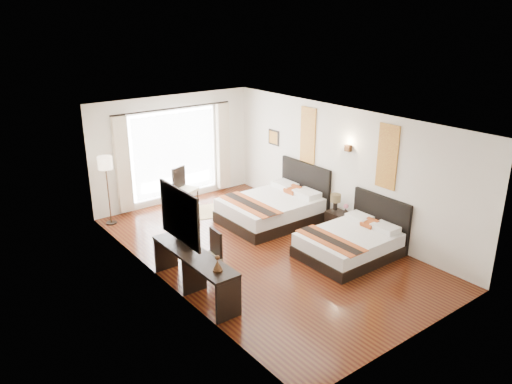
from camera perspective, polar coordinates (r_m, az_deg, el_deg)
floor at (r=10.60m, az=0.80°, el=-6.70°), size 4.50×7.50×0.01m
ceiling at (r=9.68m, az=0.88°, el=8.27°), size 4.50×7.50×0.02m
wall_headboard at (r=11.51m, az=9.68°, el=2.73°), size 0.01×7.50×2.80m
wall_desk at (r=8.93m, az=-10.58°, el=-2.42°), size 0.01×7.50×2.80m
wall_window at (r=13.07m, az=-9.38°, el=4.81°), size 4.50×0.01×2.80m
wall_entry at (r=7.70m, az=18.43°, el=-6.91°), size 4.50×0.01×2.80m
window_glass at (r=13.09m, az=-9.32°, el=4.38°), size 2.40×0.02×2.20m
sheer_curtain at (r=13.04m, az=-9.20°, el=4.32°), size 2.30×0.02×2.10m
drape_left at (r=12.42m, az=-14.98°, el=3.02°), size 0.35×0.14×2.35m
drape_right at (r=13.72m, az=-3.78°, el=5.23°), size 0.35×0.14×2.35m
art_panel_near at (r=10.56m, az=14.78°, el=3.91°), size 0.03×0.50×1.35m
art_panel_far at (r=12.11m, az=5.95°, el=6.46°), size 0.03×0.50×1.35m
wall_sconce at (r=11.18m, az=10.48°, el=4.94°), size 0.10×0.14×0.14m
mirror_frame at (r=8.42m, az=-8.74°, el=-2.61°), size 0.04×1.25×0.95m
mirror_glass at (r=8.43m, az=-8.59°, el=-2.57°), size 0.01×1.12×0.82m
bed_near at (r=10.47m, az=10.87°, el=-5.65°), size 1.96×1.53×1.10m
bed_far at (r=11.94m, az=2.00°, el=-1.82°), size 2.24×1.75×1.27m
nightstand at (r=11.58m, az=9.29°, el=-3.31°), size 0.38×0.47×0.45m
table_lamp at (r=11.41m, az=9.08°, el=-0.81°), size 0.24×0.24×0.37m
vase at (r=11.35m, az=10.22°, el=-1.99°), size 0.17×0.17×0.14m
console_desk at (r=9.03m, az=-7.06°, el=-9.17°), size 0.50×2.20×0.76m
television at (r=9.20m, az=-8.86°, el=-4.47°), size 0.19×0.80×0.45m
bronze_figurine at (r=8.20m, az=-4.41°, el=-8.24°), size 0.21×0.21×0.25m
desk_chair at (r=9.40m, az=-5.53°, el=-8.40°), size 0.50×0.50×0.98m
floor_lamp at (r=11.91m, az=-16.82°, el=2.71°), size 0.33×0.33×1.65m
side_table at (r=12.42m, az=-9.50°, el=-1.40°), size 0.50×0.50×0.58m
fruit_bowl at (r=12.31m, az=-9.71°, el=-0.01°), size 0.25×0.25×0.06m
window_chair at (r=12.84m, az=-8.05°, el=-0.44°), size 0.64×0.64×1.06m
jute_rug at (r=12.61m, az=-5.90°, el=-2.27°), size 1.58×1.27×0.01m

